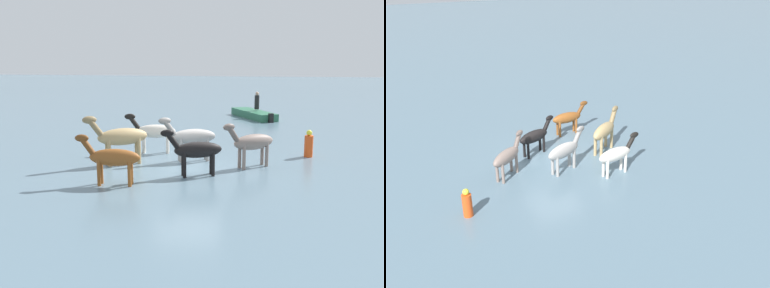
# 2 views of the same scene
# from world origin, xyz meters

# --- Properties ---
(ground_plane) EXTENTS (154.03, 154.03, 0.00)m
(ground_plane) POSITION_xyz_m (0.00, 0.00, 0.00)
(ground_plane) COLOR slate
(horse_dun_straggler) EXTENTS (0.64, 2.16, 1.67)m
(horse_dun_straggler) POSITION_xyz_m (2.59, -2.00, 0.92)
(horse_dun_straggler) COLOR brown
(horse_dun_straggler) RESTS_ON ground_plane
(horse_gray_outer) EXTENTS (1.24, 2.28, 1.81)m
(horse_gray_outer) POSITION_xyz_m (-1.17, -0.05, 1.00)
(horse_gray_outer) COLOR #9E9993
(horse_gray_outer) RESTS_ON ground_plane
(horse_lead) EXTENTS (1.77, 2.30, 1.97)m
(horse_lead) POSITION_xyz_m (-0.16, -2.66, 1.09)
(horse_lead) COLOR tan
(horse_lead) RESTS_ON ground_plane
(horse_chestnut_trailing) EXTENTS (1.13, 2.15, 1.70)m
(horse_chestnut_trailing) POSITION_xyz_m (1.02, 0.49, 0.94)
(horse_chestnut_trailing) COLOR black
(horse_chestnut_trailing) RESTS_ON ground_plane
(horse_dark_mare) EXTENTS (1.70, 1.99, 1.77)m
(horse_dark_mare) POSITION_xyz_m (-0.55, 2.37, 0.97)
(horse_dark_mare) COLOR gray
(horse_dark_mare) RESTS_ON ground_plane
(horse_rear_stallion) EXTENTS (0.80, 2.23, 1.72)m
(horse_rear_stallion) POSITION_xyz_m (-2.44, -1.93, 0.95)
(horse_rear_stallion) COLOR silver
(horse_rear_stallion) RESTS_ON ground_plane
(boat_dinghy_port) EXTENTS (4.58, 3.33, 0.74)m
(boat_dinghy_port) POSITION_xyz_m (-14.41, 1.96, 0.17)
(boat_dinghy_port) COLOR #2D6B4C
(boat_dinghy_port) RESTS_ON ground_plane
(person_watcher_seated) EXTENTS (0.32, 0.32, 1.19)m
(person_watcher_seated) POSITION_xyz_m (-14.49, 2.14, 1.14)
(person_watcher_seated) COLOR black
(person_watcher_seated) RESTS_ON boat_dinghy_port
(buoy_channel_marker) EXTENTS (0.36, 0.36, 1.14)m
(buoy_channel_marker) POSITION_xyz_m (-2.79, 4.65, 0.51)
(buoy_channel_marker) COLOR #E54C19
(buoy_channel_marker) RESTS_ON ground_plane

